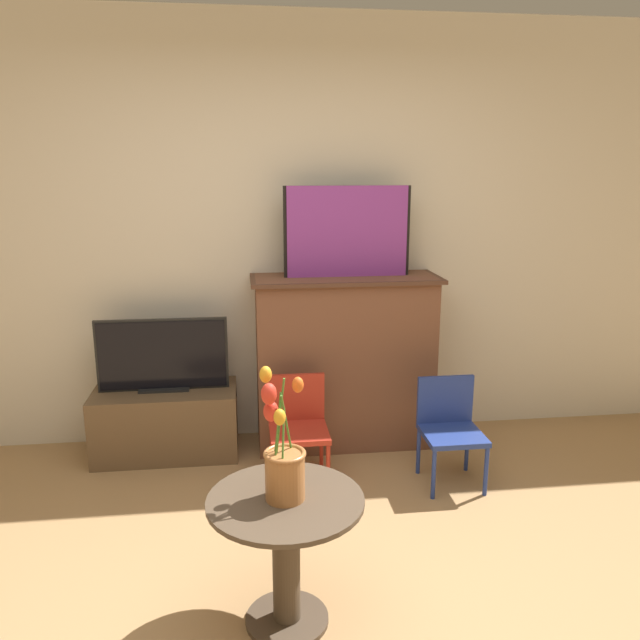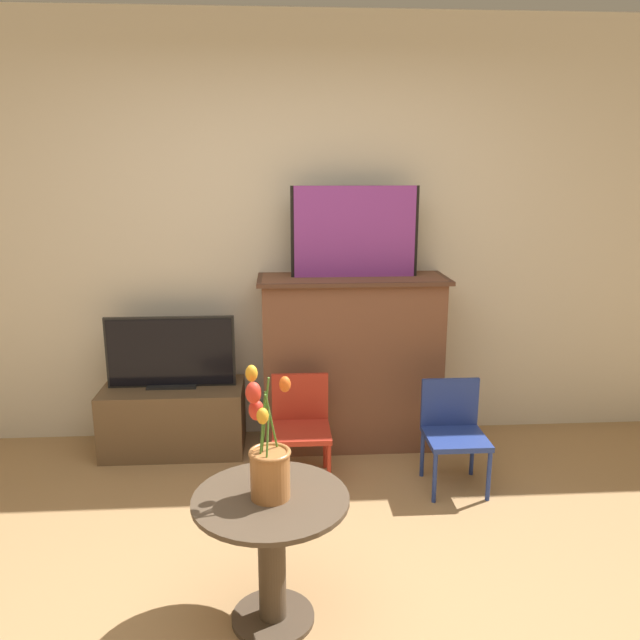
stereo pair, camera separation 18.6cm
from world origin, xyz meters
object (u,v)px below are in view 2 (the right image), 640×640
chair_red (301,421)px  chair_blue (453,428)px  painting (355,232)px  vase_tulips (268,460)px  tv_monitor (171,353)px

chair_red → chair_blue: bearing=-9.5°
painting → chair_blue: (0.50, -0.60, -1.05)m
chair_blue → vase_tulips: bearing=-134.0°
painting → chair_red: 1.20m
chair_red → chair_blue: 0.87m
painting → vase_tulips: size_ratio=1.54×
chair_blue → chair_red: bearing=170.5°
painting → tv_monitor: (-1.15, -0.04, -0.75)m
chair_red → painting: bearing=52.0°
tv_monitor → chair_red: bearing=-27.7°
painting → chair_blue: 1.31m
tv_monitor → chair_red: tv_monitor is taller
tv_monitor → painting: bearing=1.8°
tv_monitor → chair_blue: 1.78m
tv_monitor → chair_red: (0.80, -0.42, -0.30)m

